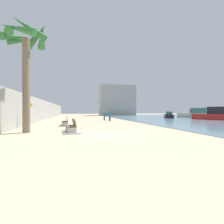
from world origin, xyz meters
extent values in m
plane|color=#C6B793|center=(0.00, 18.00, 0.00)|extent=(120.00, 120.00, 0.00)
cube|color=#ADAAA3|center=(-7.50, 18.00, 1.63)|extent=(0.80, 64.00, 3.26)
cube|color=#6B8EA3|center=(24.00, 18.00, 0.02)|extent=(36.00, 68.00, 0.04)
cylinder|color=#7A6651|center=(-5.60, 2.34, 3.35)|extent=(0.51, 0.51, 6.70)
cone|color=#2D6B33|center=(-4.57, 2.58, 6.98)|extent=(1.06, 2.37, 1.27)
cone|color=#2D6B33|center=(-5.04, 3.08, 7.24)|extent=(2.06, 1.76, 1.73)
cone|color=#2D6B33|center=(-6.04, 3.32, 6.95)|extent=(2.33, 1.46, 1.22)
cone|color=#2D6B33|center=(-6.48, 2.91, 7.00)|extent=(1.72, 2.23, 1.32)
cone|color=#2D6B33|center=(-6.51, 2.14, 7.22)|extent=(1.03, 2.25, 1.70)
cone|color=#2D6B33|center=(-5.80, 1.27, 6.85)|extent=(2.37, 0.97, 1.05)
cone|color=#2D6B33|center=(-5.12, 1.42, 7.02)|extent=(2.29, 1.55, 1.35)
cube|color=#ADAAA3|center=(-2.42, 0.95, 0.25)|extent=(0.62, 0.27, 0.50)
cube|color=#ADAAA3|center=(-2.59, 2.34, 0.25)|extent=(0.62, 0.27, 0.50)
cube|color=brown|center=(-2.50, 1.65, 0.45)|extent=(0.69, 1.65, 0.06)
cube|color=brown|center=(-2.27, 1.68, 0.73)|extent=(0.36, 1.61, 0.50)
cube|color=#ADAAA3|center=(-2.50, 1.65, 0.04)|extent=(1.35, 2.22, 0.08)
cube|color=#ADAAA3|center=(-3.20, 6.39, 0.25)|extent=(0.61, 0.23, 0.50)
cube|color=#ADAAA3|center=(-3.28, 7.79, 0.25)|extent=(0.61, 0.23, 0.50)
cube|color=brown|center=(-3.24, 7.09, 0.45)|extent=(0.59, 1.63, 0.06)
cube|color=brown|center=(-3.01, 7.10, 0.73)|extent=(0.26, 1.61, 0.50)
cube|color=#ADAAA3|center=(-3.24, 7.09, 0.04)|extent=(1.22, 2.16, 0.08)
cylinder|color=navy|center=(3.03, 14.15, 0.39)|extent=(0.12, 0.12, 0.78)
cylinder|color=navy|center=(2.90, 14.17, 0.39)|extent=(0.12, 0.12, 0.78)
cube|color=teal|center=(2.97, 14.16, 1.06)|extent=(0.35, 0.24, 0.55)
sphere|color=#936B4C|center=(2.97, 14.16, 1.47)|extent=(0.21, 0.21, 0.21)
cylinder|color=teal|center=(3.18, 14.12, 1.08)|extent=(0.09, 0.09, 0.50)
cylinder|color=teal|center=(2.75, 14.20, 1.08)|extent=(0.09, 0.09, 0.50)
cylinder|color=navy|center=(2.52, 16.71, 0.39)|extent=(0.12, 0.12, 0.77)
cylinder|color=navy|center=(2.59, 16.61, 0.39)|extent=(0.12, 0.12, 0.77)
cube|color=teal|center=(2.55, 16.66, 1.04)|extent=(0.34, 0.36, 0.55)
sphere|color=tan|center=(2.55, 16.66, 1.45)|extent=(0.21, 0.21, 0.21)
cylinder|color=teal|center=(2.42, 16.84, 1.07)|extent=(0.09, 0.09, 0.49)
cylinder|color=teal|center=(2.68, 16.49, 1.07)|extent=(0.09, 0.09, 0.49)
cube|color=beige|center=(24.07, 21.83, 0.54)|extent=(4.27, 7.80, 1.01)
cube|color=#337060|center=(24.50, 20.75, 1.62)|extent=(2.26, 3.58, 1.14)
cube|color=red|center=(34.53, 30.14, 0.43)|extent=(2.51, 4.33, 0.78)
cube|color=black|center=(34.45, 29.53, 1.23)|extent=(1.63, 1.97, 0.82)
cylinder|color=silver|center=(34.55, 30.35, 4.08)|extent=(0.12, 0.12, 6.53)
cube|color=red|center=(21.14, 13.87, 0.53)|extent=(4.27, 6.51, 0.99)
cube|color=black|center=(21.45, 13.01, 1.64)|extent=(2.45, 3.07, 1.23)
cube|color=black|center=(17.87, 22.23, 0.41)|extent=(4.26, 6.27, 0.74)
cube|color=#337060|center=(17.45, 21.40, 1.09)|extent=(2.25, 2.95, 0.63)
cylinder|color=silver|center=(18.02, 22.50, 3.46)|extent=(0.12, 0.12, 5.36)
cube|color=white|center=(36.55, 38.22, 0.47)|extent=(3.08, 7.81, 0.85)
cube|color=navy|center=(36.77, 37.10, 1.54)|extent=(1.76, 3.52, 1.29)
cylinder|color=silver|center=(36.47, 38.60, 3.72)|extent=(0.12, 0.12, 5.64)
cylinder|color=slate|center=(-6.36, 5.68, 1.19)|extent=(0.08, 0.08, 2.37)
cube|color=yellow|center=(-6.36, 5.68, 2.07)|extent=(0.85, 0.03, 0.85)
cube|color=#9E9E99|center=(12.33, 46.00, 5.20)|extent=(12.00, 6.00, 10.40)
camera|label=1|loc=(-2.21, -10.47, 1.55)|focal=26.52mm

